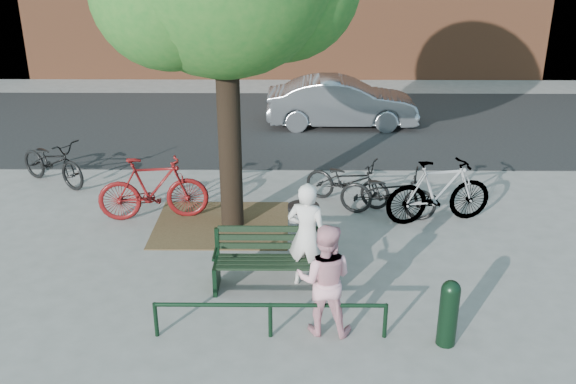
{
  "coord_description": "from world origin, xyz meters",
  "views": [
    {
      "loc": [
        0.29,
        -8.28,
        5.02
      ],
      "look_at": [
        0.21,
        1.0,
        1.15
      ],
      "focal_mm": 40.0,
      "sensor_mm": 36.0,
      "label": 1
    }
  ],
  "objects_px": {
    "litter_bin": "(303,234)",
    "bicycle_c": "(348,181)",
    "person_left": "(307,235)",
    "parked_car": "(342,102)",
    "bollard": "(449,311)",
    "park_bench": "(273,258)",
    "person_right": "(325,280)"
  },
  "relations": [
    {
      "from": "person_right",
      "to": "park_bench",
      "type": "bearing_deg",
      "value": -49.84
    },
    {
      "from": "person_right",
      "to": "litter_bin",
      "type": "relative_size",
      "value": 1.54
    },
    {
      "from": "bicycle_c",
      "to": "parked_car",
      "type": "height_order",
      "value": "parked_car"
    },
    {
      "from": "bollard",
      "to": "bicycle_c",
      "type": "distance_m",
      "value": 4.64
    },
    {
      "from": "litter_bin",
      "to": "parked_car",
      "type": "relative_size",
      "value": 0.25
    },
    {
      "from": "bollard",
      "to": "litter_bin",
      "type": "distance_m",
      "value": 2.81
    },
    {
      "from": "litter_bin",
      "to": "bicycle_c",
      "type": "bearing_deg",
      "value": 69.82
    },
    {
      "from": "person_left",
      "to": "parked_car",
      "type": "xyz_separation_m",
      "value": [
        1.08,
        8.26,
        -0.16
      ]
    },
    {
      "from": "person_right",
      "to": "bicycle_c",
      "type": "relative_size",
      "value": 0.89
    },
    {
      "from": "person_left",
      "to": "litter_bin",
      "type": "xyz_separation_m",
      "value": [
        -0.04,
        0.65,
        -0.31
      ]
    },
    {
      "from": "litter_bin",
      "to": "bicycle_c",
      "type": "relative_size",
      "value": 0.58
    },
    {
      "from": "park_bench",
      "to": "person_left",
      "type": "distance_m",
      "value": 0.6
    },
    {
      "from": "park_bench",
      "to": "litter_bin",
      "type": "distance_m",
      "value": 0.86
    },
    {
      "from": "person_left",
      "to": "person_right",
      "type": "distance_m",
      "value": 1.22
    },
    {
      "from": "park_bench",
      "to": "person_left",
      "type": "bearing_deg",
      "value": 8.17
    },
    {
      "from": "person_left",
      "to": "parked_car",
      "type": "distance_m",
      "value": 8.33
    },
    {
      "from": "person_right",
      "to": "parked_car",
      "type": "bearing_deg",
      "value": -87.03
    },
    {
      "from": "person_right",
      "to": "bicycle_c",
      "type": "distance_m",
      "value": 4.32
    },
    {
      "from": "park_bench",
      "to": "person_right",
      "type": "xyz_separation_m",
      "value": [
        0.7,
        -1.13,
        0.3
      ]
    },
    {
      "from": "park_bench",
      "to": "parked_car",
      "type": "relative_size",
      "value": 0.44
    },
    {
      "from": "park_bench",
      "to": "parked_car",
      "type": "distance_m",
      "value": 8.48
    },
    {
      "from": "person_left",
      "to": "parked_car",
      "type": "bearing_deg",
      "value": -79.18
    },
    {
      "from": "bollard",
      "to": "litter_bin",
      "type": "xyz_separation_m",
      "value": [
        -1.82,
        2.14,
        0.01
      ]
    },
    {
      "from": "person_left",
      "to": "bicycle_c",
      "type": "xyz_separation_m",
      "value": [
        0.85,
        3.06,
        -0.36
      ]
    },
    {
      "from": "litter_bin",
      "to": "bollard",
      "type": "bearing_deg",
      "value": -49.58
    },
    {
      "from": "litter_bin",
      "to": "person_right",
      "type": "bearing_deg",
      "value": -82.34
    },
    {
      "from": "park_bench",
      "to": "bollard",
      "type": "distance_m",
      "value": 2.68
    },
    {
      "from": "park_bench",
      "to": "person_right",
      "type": "bearing_deg",
      "value": -58.06
    },
    {
      "from": "person_left",
      "to": "bollard",
      "type": "bearing_deg",
      "value": 158.45
    },
    {
      "from": "bollard",
      "to": "bicycle_c",
      "type": "bearing_deg",
      "value": 101.6
    },
    {
      "from": "litter_bin",
      "to": "parked_car",
      "type": "distance_m",
      "value": 7.69
    },
    {
      "from": "person_right",
      "to": "parked_car",
      "type": "xyz_separation_m",
      "value": [
        0.87,
        9.46,
        -0.12
      ]
    }
  ]
}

